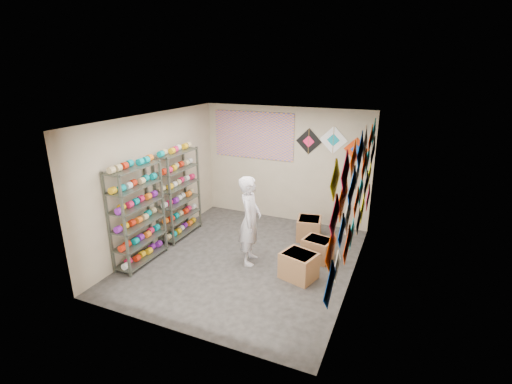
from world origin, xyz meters
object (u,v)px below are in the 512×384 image
at_px(shopkeeper, 250,220).
at_px(shelf_rack_back, 178,194).
at_px(carton_b, 318,249).
at_px(carton_c, 309,228).
at_px(carton_a, 299,266).
at_px(shelf_rack_front, 137,215).

bearing_deg(shopkeeper, shelf_rack_back, 63.10).
xyz_separation_m(carton_b, carton_c, (-0.40, 0.82, 0.02)).
bearing_deg(carton_a, shelf_rack_back, -176.79).
height_order(shopkeeper, carton_a, shopkeeper).
bearing_deg(shopkeeper, carton_c, -40.86).
xyz_separation_m(shelf_rack_back, shopkeeper, (1.90, -0.48, -0.10)).
height_order(shelf_rack_front, carton_b, shelf_rack_front).
xyz_separation_m(shopkeeper, carton_a, (1.02, -0.19, -0.61)).
bearing_deg(carton_b, carton_a, -88.20).
bearing_deg(carton_c, shelf_rack_front, -150.85).
bearing_deg(shelf_rack_front, shelf_rack_back, 90.00).
bearing_deg(carton_b, carton_c, 127.97).
relative_size(shelf_rack_front, shelf_rack_back, 1.00).
relative_size(shopkeeper, carton_a, 2.96).
bearing_deg(carton_a, carton_b, 96.22).
distance_m(shelf_rack_front, carton_a, 3.07).
bearing_deg(shelf_rack_front, carton_c, 40.03).
bearing_deg(shelf_rack_front, carton_b, 24.76).
relative_size(shelf_rack_back, carton_c, 3.52).
height_order(shelf_rack_front, shelf_rack_back, same).
bearing_deg(carton_a, carton_c, 115.63).
xyz_separation_m(shopkeeper, carton_c, (0.75, 1.41, -0.61)).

